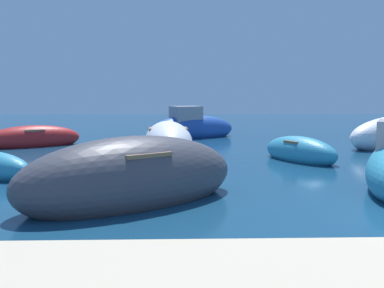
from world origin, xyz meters
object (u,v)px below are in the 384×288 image
at_px(moored_boat_0, 192,128).
at_px(moored_boat_3, 33,139).
at_px(moored_boat_4, 132,178).
at_px(moored_boat_7, 168,142).
at_px(moored_boat_6, 300,152).

xyz_separation_m(moored_boat_0, moored_boat_3, (-6.90, -3.44, -0.16)).
xyz_separation_m(moored_boat_4, moored_boat_7, (0.54, 6.89, -0.05)).
height_order(moored_boat_0, moored_boat_4, moored_boat_0).
distance_m(moored_boat_3, moored_boat_4, 10.83).
distance_m(moored_boat_4, moored_boat_7, 6.91).
bearing_deg(moored_boat_0, moored_boat_6, -91.44).
distance_m(moored_boat_0, moored_boat_4, 12.97).
distance_m(moored_boat_3, moored_boat_7, 6.39).
distance_m(moored_boat_0, moored_boat_6, 8.34).
height_order(moored_boat_0, moored_boat_3, moored_boat_0).
distance_m(moored_boat_0, moored_boat_7, 6.07).
bearing_deg(moored_boat_3, moored_boat_6, 127.68).
bearing_deg(moored_boat_6, moored_boat_0, 175.69).
bearing_deg(moored_boat_6, moored_boat_3, -140.56).
bearing_deg(moored_boat_3, moored_boat_4, 89.04).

